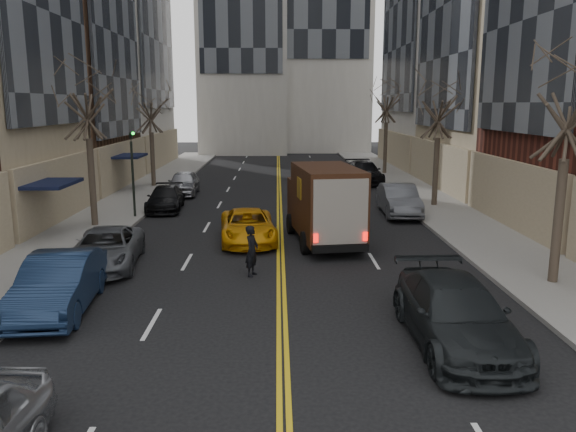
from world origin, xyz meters
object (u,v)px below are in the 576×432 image
at_px(taxi, 248,226).
at_px(ups_truck, 324,204).
at_px(pedestrian, 252,251).
at_px(observer_sedan, 455,314).

bearing_deg(taxi, ups_truck, -10.57).
bearing_deg(ups_truck, pedestrian, -129.56).
bearing_deg(taxi, observer_sedan, -67.82).
bearing_deg(observer_sedan, ups_truck, 102.41).
distance_m(ups_truck, observer_sedan, 10.54).
xyz_separation_m(ups_truck, pedestrian, (-2.83, -4.53, -0.78)).
height_order(ups_truck, taxi, ups_truck).
distance_m(ups_truck, pedestrian, 5.40).
distance_m(observer_sedan, taxi, 11.90).
height_order(taxi, pedestrian, pedestrian).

